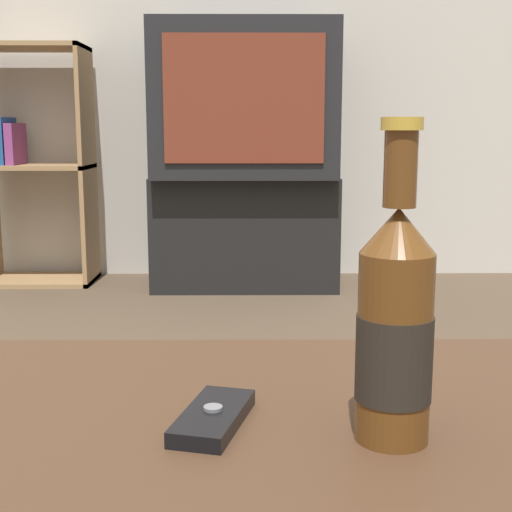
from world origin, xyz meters
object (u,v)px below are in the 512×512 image
Objects in this scene: television at (244,102)px; bookshelf at (29,162)px; tv_stand at (245,231)px; beer_bottle at (395,327)px; cell_phone at (213,417)px.

television is 0.73× the size of bookshelf.
tv_stand is 0.58m from television.
bookshelf is 4.15× the size of beer_bottle.
tv_stand is 0.77× the size of bookshelf.
television is at bearing 92.99° from beer_bottle.
television is 3.03× the size of beer_bottle.
beer_bottle is 2.21× the size of cell_phone.
television is at bearing -4.30° from bookshelf.
tv_stand is 1.04m from bookshelf.
bookshelf is 2.89m from cell_phone.
bookshelf reaches higher than tv_stand.
tv_stand is at bearing 90.00° from television.
bookshelf is at bearing 175.92° from tv_stand.
bookshelf is 9.15× the size of cell_phone.
tv_stand is at bearing -4.08° from bookshelf.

